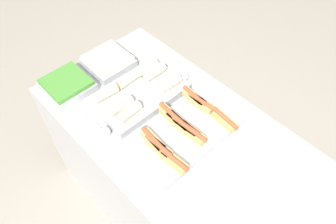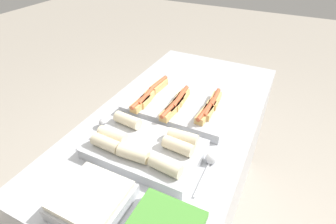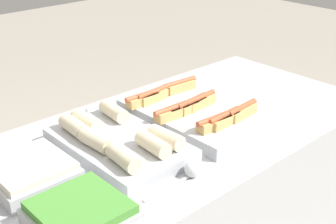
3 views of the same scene
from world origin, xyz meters
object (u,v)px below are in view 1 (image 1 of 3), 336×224
object	(u,v)px
tray_wraps	(139,93)
serving_spoon_far	(183,75)
serving_spoon_near	(104,130)
tray_hotdogs	(185,131)
tray_side_front	(67,85)
tray_side_back	(108,62)

from	to	relation	value
tray_wraps	serving_spoon_far	bearing A→B (deg)	77.75
tray_wraps	serving_spoon_near	distance (m)	0.29
serving_spoon_near	tray_hotdogs	bearing A→B (deg)	44.38
tray_hotdogs	serving_spoon_far	world-z (taller)	tray_hotdogs
tray_side_front	tray_side_back	size ratio (longest dim) A/B	1.00
serving_spoon_far	tray_hotdogs	bearing A→B (deg)	-43.93
tray_wraps	tray_side_back	world-z (taller)	tray_wraps
tray_hotdogs	tray_side_back	bearing A→B (deg)	177.22
tray_hotdogs	serving_spoon_far	distance (m)	0.40
tray_side_front	serving_spoon_near	world-z (taller)	tray_side_front
tray_side_back	tray_side_front	bearing A→B (deg)	-90.00
tray_hotdogs	serving_spoon_near	size ratio (longest dim) A/B	2.44
serving_spoon_near	tray_wraps	bearing A→B (deg)	103.10
tray_side_front	serving_spoon_near	size ratio (longest dim) A/B	1.08
tray_side_front	serving_spoon_far	bearing A→B (deg)	54.77
serving_spoon_near	serving_spoon_far	distance (m)	0.56
tray_side_back	serving_spoon_far	size ratio (longest dim) A/B	1.13
tray_wraps	tray_side_back	xyz separation A→B (m)	(-0.31, 0.03, -0.00)
tray_hotdogs	tray_side_back	distance (m)	0.66
tray_wraps	tray_hotdogs	bearing A→B (deg)	0.03
tray_side_back	serving_spoon_far	xyz separation A→B (m)	(0.37, 0.25, -0.01)
tray_side_front	serving_spoon_near	xyz separation A→B (m)	(0.38, -0.03, -0.01)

